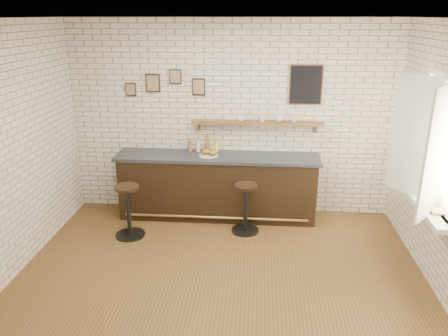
{
  "coord_description": "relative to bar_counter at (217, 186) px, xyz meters",
  "views": [
    {
      "loc": [
        0.43,
        -4.59,
        3.04
      ],
      "look_at": [
        -0.03,
        0.9,
        1.09
      ],
      "focal_mm": 35.0,
      "sensor_mm": 36.0,
      "label": 1
    }
  ],
  "objects": [
    {
      "name": "shelf_cup_d",
      "position": [
        1.15,
        0.2,
        1.04
      ],
      "size": [
        0.12,
        0.12,
        0.09
      ],
      "primitive_type": "imported",
      "rotation": [
        0.0,
        0.0,
        0.24
      ],
      "color": "white",
      "rests_on": "wall_shelf"
    },
    {
      "name": "ciabatta_sandwich",
      "position": [
        -0.12,
        -0.04,
        0.55
      ],
      "size": [
        0.24,
        0.17,
        0.07
      ],
      "color": "tan",
      "rests_on": "sandwich_plate"
    },
    {
      "name": "bitters_bottle_amber",
      "position": [
        -0.17,
        0.19,
        0.62
      ],
      "size": [
        0.07,
        0.07,
        0.28
      ],
      "color": "#B0581C",
      "rests_on": "bar_counter"
    },
    {
      "name": "condiment_bottle_yellow",
      "position": [
        -0.04,
        0.19,
        0.58
      ],
      "size": [
        0.06,
        0.06,
        0.19
      ],
      "color": "yellow",
      "rests_on": "bar_counter"
    },
    {
      "name": "book_lower",
      "position": [
        2.57,
        -1.63,
        0.43
      ],
      "size": [
        0.22,
        0.26,
        0.02
      ],
      "primitive_type": "imported",
      "rotation": [
        0.0,
        0.0,
        0.19
      ],
      "color": "tan",
      "rests_on": "window_sill"
    },
    {
      "name": "bar_stool_left",
      "position": [
        -1.2,
        -0.76,
        -0.09
      ],
      "size": [
        0.43,
        0.43,
        0.77
      ],
      "color": "black",
      "rests_on": "ground"
    },
    {
      "name": "window_sill",
      "position": [
        2.59,
        -1.4,
        0.39
      ],
      "size": [
        0.2,
        1.35,
        0.06
      ],
      "color": "white",
      "rests_on": "ground"
    },
    {
      "name": "potato_chips",
      "position": [
        -0.15,
        -0.04,
        0.52
      ],
      "size": [
        0.25,
        0.17,
        0.0
      ],
      "color": "gold",
      "rests_on": "sandwich_plate"
    },
    {
      "name": "casement_window",
      "position": [
        2.55,
        -1.4,
        1.14
      ],
      "size": [
        0.4,
        1.3,
        1.56
      ],
      "color": "white",
      "rests_on": "ground"
    },
    {
      "name": "bar_stool_right",
      "position": [
        0.46,
        -0.49,
        -0.11
      ],
      "size": [
        0.41,
        0.41,
        0.74
      ],
      "color": "black",
      "rests_on": "ground"
    },
    {
      "name": "shelf_cup_b",
      "position": [
        0.67,
        0.2,
        1.04
      ],
      "size": [
        0.13,
        0.13,
        0.09
      ],
      "primitive_type": "imported",
      "rotation": [
        0.0,
        0.0,
        1.22
      ],
      "color": "white",
      "rests_on": "wall_shelf"
    },
    {
      "name": "ground",
      "position": [
        0.19,
        -1.7,
        -0.51
      ],
      "size": [
        5.0,
        5.0,
        0.0
      ],
      "primitive_type": "plane",
      "color": "brown",
      "rests_on": "ground"
    },
    {
      "name": "wall_shelf",
      "position": [
        0.59,
        0.2,
        0.97
      ],
      "size": [
        2.0,
        0.18,
        0.18
      ],
      "color": "brown",
      "rests_on": "ground"
    },
    {
      "name": "bar_counter",
      "position": [
        0.0,
        0.0,
        0.0
      ],
      "size": [
        3.1,
        0.65,
        1.01
      ],
      "color": "black",
      "rests_on": "ground"
    },
    {
      "name": "bitters_bottle_white",
      "position": [
        -0.32,
        0.19,
        0.6
      ],
      "size": [
        0.06,
        0.06,
        0.23
      ],
      "color": "silver",
      "rests_on": "bar_counter"
    },
    {
      "name": "shelf_cup_a",
      "position": [
        0.34,
        0.2,
        1.04
      ],
      "size": [
        0.16,
        0.16,
        0.09
      ],
      "primitive_type": "imported",
      "rotation": [
        0.0,
        0.0,
        0.73
      ],
      "color": "white",
      "rests_on": "wall_shelf"
    },
    {
      "name": "shelf_cup_c",
      "position": [
        0.91,
        0.2,
        1.04
      ],
      "size": [
        0.17,
        0.17,
        0.1
      ],
      "primitive_type": "imported",
      "rotation": [
        0.0,
        0.0,
        1.0
      ],
      "color": "white",
      "rests_on": "wall_shelf"
    },
    {
      "name": "bitters_bottle_brown",
      "position": [
        -0.45,
        0.19,
        0.59
      ],
      "size": [
        0.06,
        0.06,
        0.2
      ],
      "color": "brown",
      "rests_on": "bar_counter"
    },
    {
      "name": "back_wall_decor",
      "position": [
        0.42,
        0.28,
        1.54
      ],
      "size": [
        2.96,
        0.02,
        0.56
      ],
      "color": "black",
      "rests_on": "ground"
    },
    {
      "name": "book_upper",
      "position": [
        2.57,
        -1.63,
        0.45
      ],
      "size": [
        0.19,
        0.24,
        0.02
      ],
      "primitive_type": "imported",
      "rotation": [
        0.0,
        0.0,
        -0.15
      ],
      "color": "tan",
      "rests_on": "book_lower"
    },
    {
      "name": "sandwich_plate",
      "position": [
        -0.13,
        -0.04,
        0.51
      ],
      "size": [
        0.28,
        0.28,
        0.01
      ],
      "primitive_type": "cylinder",
      "color": "white",
      "rests_on": "bar_counter"
    }
  ]
}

